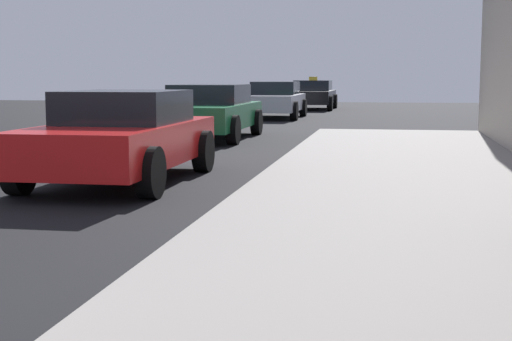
# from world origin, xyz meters

# --- Properties ---
(car_red) EXTENTS (1.92, 4.13, 1.27)m
(car_red) POSITION_xyz_m (0.06, 6.92, 0.64)
(car_red) COLOR red
(car_red) RESTS_ON ground_plane
(car_green) EXTENTS (2.03, 4.51, 1.27)m
(car_green) POSITION_xyz_m (-0.48, 14.33, 0.65)
(car_green) COLOR #196638
(car_green) RESTS_ON ground_plane
(car_silver) EXTENTS (1.93, 4.13, 1.27)m
(car_silver) POSITION_xyz_m (-0.26, 23.32, 0.64)
(car_silver) COLOR #B7B7BF
(car_silver) RESTS_ON ground_plane
(car_black) EXTENTS (1.97, 4.26, 1.43)m
(car_black) POSITION_xyz_m (0.33, 30.58, 0.65)
(car_black) COLOR black
(car_black) RESTS_ON ground_plane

